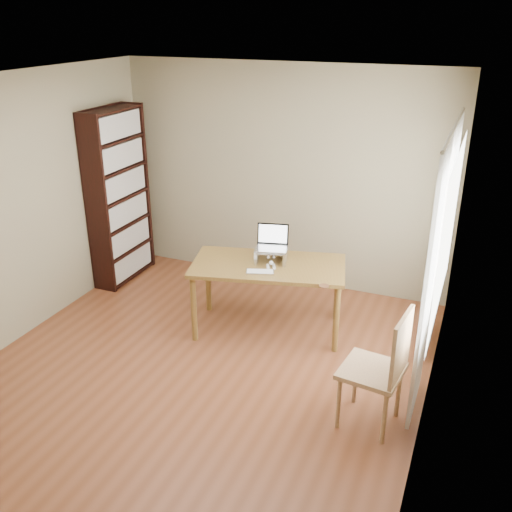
{
  "coord_description": "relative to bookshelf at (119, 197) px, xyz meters",
  "views": [
    {
      "loc": [
        2.19,
        -3.88,
        3.1
      ],
      "look_at": [
        0.18,
        0.99,
        0.83
      ],
      "focal_mm": 40.0,
      "sensor_mm": 36.0,
      "label": 1
    }
  ],
  "objects": [
    {
      "name": "curtains",
      "position": [
        3.75,
        -0.75,
        0.12
      ],
      "size": [
        0.03,
        1.9,
        2.25
      ],
      "color": "white",
      "rests_on": "ground"
    },
    {
      "name": "chair",
      "position": [
        3.51,
        -1.61,
        -0.48
      ],
      "size": [
        0.52,
        0.52,
        1.04
      ],
      "rotation": [
        0.0,
        0.0,
        -0.13
      ],
      "color": "tan",
      "rests_on": "ground"
    },
    {
      "name": "laptop",
      "position": [
        2.14,
        -0.4,
        -0.11
      ],
      "size": [
        0.36,
        0.34,
        0.23
      ],
      "rotation": [
        0.0,
        0.0,
        0.24
      ],
      "color": "silver",
      "rests_on": "laptop_stand"
    },
    {
      "name": "cat",
      "position": [
        2.13,
        -0.43,
        -0.24
      ],
      "size": [
        0.24,
        0.47,
        0.14
      ],
      "rotation": [
        0.0,
        0.0,
        0.45
      ],
      "color": "#4D443C",
      "rests_on": "desk"
    },
    {
      "name": "bookshelf",
      "position": [
        0.0,
        0.0,
        0.0
      ],
      "size": [
        0.3,
        0.9,
        2.1
      ],
      "color": "black",
      "rests_on": "ground"
    },
    {
      "name": "room",
      "position": [
        1.86,
        -1.54,
        0.25
      ],
      "size": [
        4.04,
        4.54,
        2.64
      ],
      "color": "brown",
      "rests_on": "ground"
    },
    {
      "name": "coaster",
      "position": [
        2.8,
        -0.81,
        -0.3
      ],
      "size": [
        0.1,
        0.1,
        0.01
      ],
      "primitive_type": "cylinder",
      "color": "brown",
      "rests_on": "desk"
    },
    {
      "name": "laptop_stand",
      "position": [
        2.14,
        -0.46,
        -0.22
      ],
      "size": [
        0.32,
        0.25,
        0.13
      ],
      "rotation": [
        0.0,
        0.0,
        0.24
      ],
      "color": "silver",
      "rests_on": "desk"
    },
    {
      "name": "keyboard",
      "position": [
        2.14,
        -0.76,
        -0.29
      ],
      "size": [
        0.3,
        0.2,
        0.02
      ],
      "rotation": [
        0.0,
        0.0,
        0.33
      ],
      "color": "silver",
      "rests_on": "desk"
    },
    {
      "name": "desk",
      "position": [
        2.14,
        -0.54,
        -0.39
      ],
      "size": [
        1.68,
        1.12,
        0.75
      ],
      "rotation": [
        0.0,
        0.0,
        0.24
      ],
      "color": "brown",
      "rests_on": "ground"
    }
  ]
}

